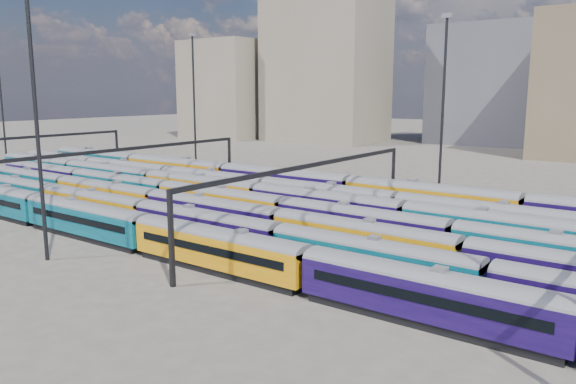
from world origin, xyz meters
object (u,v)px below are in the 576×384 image
Objects in this scene: rake_0 at (309,264)px; mast_2 at (35,110)px; rake_1 at (145,212)px; rake_2 at (279,222)px.

mast_2 is (-24.91, -7.00, 11.51)m from rake_0.
rake_0 reaches higher than rake_1.
mast_2 reaches higher than rake_1.
rake_2 is 25.13m from mast_2.
mast_2 is at bearing -164.30° from rake_0.
rake_0 is at bearing -43.79° from rake_2.
rake_0 is 25.87m from rake_1.
mast_2 reaches higher than rake_0.
mast_2 is (0.47, -12.00, 11.56)m from rake_1.
rake_2 is (14.95, 5.00, 0.04)m from rake_1.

